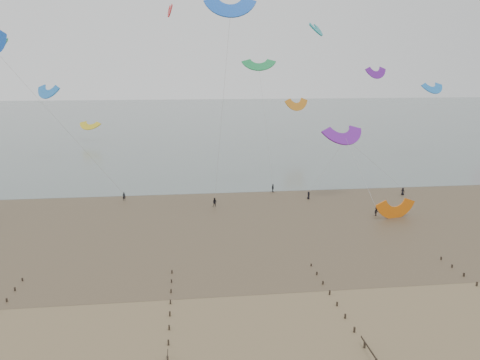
# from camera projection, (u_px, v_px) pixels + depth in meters

# --- Properties ---
(ground) EXTENTS (500.00, 500.00, 0.00)m
(ground) POSITION_uv_depth(u_px,v_px,m) (305.00, 315.00, 48.91)
(ground) COLOR brown
(ground) RESTS_ON ground
(sea_and_shore) EXTENTS (500.00, 665.00, 0.03)m
(sea_and_shore) POSITION_uv_depth(u_px,v_px,m) (232.00, 216.00, 81.65)
(sea_and_shore) COLOR #475654
(sea_and_shore) RESTS_ON ground
(kitesurfer_lead) EXTENTS (0.63, 0.44, 1.66)m
(kitesurfer_lead) POSITION_uv_depth(u_px,v_px,m) (124.00, 196.00, 91.11)
(kitesurfer_lead) COLOR black
(kitesurfer_lead) RESTS_ON ground
(kitesurfers) EXTENTS (129.81, 25.78, 1.88)m
(kitesurfers) POSITION_uv_depth(u_px,v_px,m) (392.00, 190.00, 95.97)
(kitesurfers) COLOR black
(kitesurfers) RESTS_ON ground
(grounded_kite) EXTENTS (7.38, 6.29, 3.56)m
(grounded_kite) POSITION_uv_depth(u_px,v_px,m) (395.00, 218.00, 80.68)
(grounded_kite) COLOR orange
(grounded_kite) RESTS_ON ground
(kites_airborne) EXTENTS (250.56, 118.60, 46.04)m
(kites_airborne) POSITION_uv_depth(u_px,v_px,m) (202.00, 77.00, 128.17)
(kites_airborne) COLOR #FA3478
(kites_airborne) RESTS_ON ground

